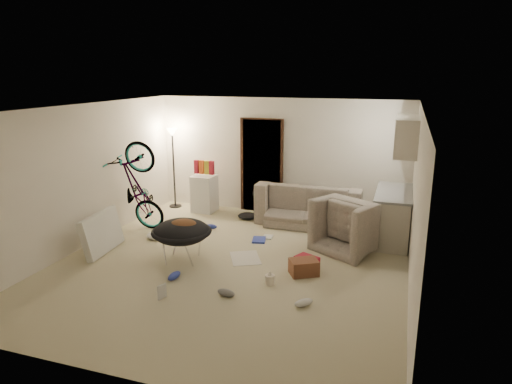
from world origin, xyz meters
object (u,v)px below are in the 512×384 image
(floor_lamp, at_px, (173,151))
(sofa, at_px, (309,209))
(tv_box, at_px, (102,233))
(drink_case_a, at_px, (304,267))
(armchair, at_px, (355,230))
(bicycle, at_px, (139,207))
(kitchen_counter, at_px, (392,217))
(saucer_chair, at_px, (182,237))
(juicer, at_px, (270,279))
(drink_case_b, at_px, (307,263))
(mini_fridge, at_px, (204,193))

(floor_lamp, relative_size, sofa, 0.86)
(tv_box, height_order, drink_case_a, tv_box)
(armchair, bearing_deg, tv_box, 50.23)
(sofa, relative_size, tv_box, 2.04)
(floor_lamp, bearing_deg, drink_case_a, -36.30)
(sofa, bearing_deg, floor_lamp, -3.74)
(bicycle, bearing_deg, tv_box, 178.87)
(floor_lamp, xyz_separation_m, kitchen_counter, (4.83, -0.65, -0.87))
(floor_lamp, bearing_deg, saucer_chair, -59.92)
(kitchen_counter, height_order, armchair, kitchen_counter)
(floor_lamp, relative_size, bicycle, 0.99)
(floor_lamp, bearing_deg, juicer, -44.33)
(floor_lamp, bearing_deg, sofa, -3.59)
(sofa, bearing_deg, drink_case_a, 99.80)
(kitchen_counter, xyz_separation_m, juicer, (-1.61, -2.49, -0.36))
(saucer_chair, bearing_deg, armchair, 28.90)
(armchair, distance_m, drink_case_b, 1.31)
(bicycle, distance_m, drink_case_a, 3.67)
(sofa, distance_m, armchair, 1.52)
(kitchen_counter, bearing_deg, mini_fridge, 172.24)
(sofa, xyz_separation_m, tv_box, (-3.09, -2.63, 0.03))
(armchair, distance_m, saucer_chair, 3.01)
(floor_lamp, distance_m, juicer, 4.66)
(mini_fridge, xyz_separation_m, tv_box, (-0.69, -2.73, -0.06))
(mini_fridge, xyz_separation_m, drink_case_a, (2.82, -2.56, -0.29))
(kitchen_counter, xyz_separation_m, saucer_chair, (-3.23, -2.11, -0.03))
(kitchen_counter, distance_m, bicycle, 4.84)
(drink_case_a, xyz_separation_m, juicer, (-0.40, -0.49, -0.03))
(floor_lamp, height_order, juicer, floor_lamp)
(sofa, distance_m, bicycle, 3.41)
(bicycle, bearing_deg, juicer, -116.67)
(mini_fridge, bearing_deg, sofa, -0.52)
(armchair, xyz_separation_m, drink_case_a, (-0.61, -1.36, -0.22))
(tv_box, distance_m, juicer, 3.14)
(mini_fridge, bearing_deg, bicycle, -112.12)
(bicycle, height_order, juicer, bicycle)
(drink_case_b, relative_size, juicer, 1.65)
(bicycle, relative_size, drink_case_a, 4.36)
(floor_lamp, distance_m, armchair, 4.53)
(floor_lamp, height_order, saucer_chair, floor_lamp)
(bicycle, relative_size, tv_box, 1.76)
(mini_fridge, relative_size, juicer, 3.93)
(floor_lamp, xyz_separation_m, sofa, (3.19, -0.20, -1.00))
(kitchen_counter, relative_size, armchair, 1.43)
(floor_lamp, distance_m, bicycle, 1.85)
(drink_case_b, bearing_deg, drink_case_a, -64.10)
(kitchen_counter, xyz_separation_m, drink_case_b, (-1.22, -1.77, -0.34))
(sofa, bearing_deg, tv_box, 40.30)
(saucer_chair, bearing_deg, bicycle, 143.63)
(floor_lamp, bearing_deg, bicycle, -86.54)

